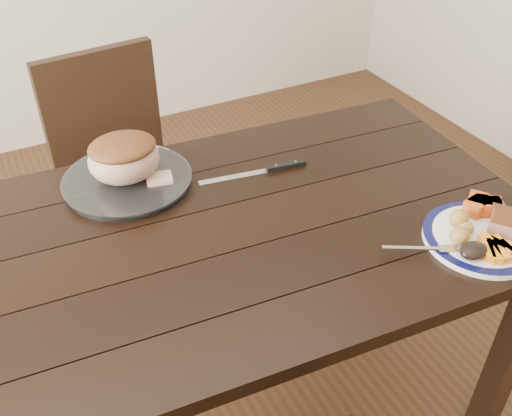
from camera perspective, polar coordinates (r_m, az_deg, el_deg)
name	(u,v)px	position (r m, az deg, el deg)	size (l,w,h in m)	color
ground	(232,403)	(2.00, -2.43, -18.91)	(4.00, 4.00, 0.00)	#472B16
dining_table	(225,256)	(1.50, -3.08, -4.79)	(1.66, 1.02, 0.75)	black
chair_far	(122,168)	(2.13, -13.25, 3.89)	(0.47, 0.48, 0.93)	black
dinner_plate	(481,238)	(1.50, 21.55, -2.84)	(0.28, 0.28, 0.02)	white
plate_rim	(481,236)	(1.49, 21.62, -2.59)	(0.28, 0.28, 0.02)	#0B0D3A
serving_platter	(128,181)	(1.63, -12.70, 2.63)	(0.35, 0.35, 0.02)	white
pork_slice	(504,223)	(1.52, 23.56, -1.35)	(0.08, 0.06, 0.04)	#A67365
roasted_potatoes	(461,226)	(1.46, 19.79, -1.74)	(0.10, 0.10, 0.04)	gold
carrot_batons	(498,249)	(1.44, 23.02, -3.79)	(0.09, 0.11, 0.02)	orange
pumpkin_wedges	(483,206)	(1.56, 21.75, 0.22)	(0.10, 0.09, 0.04)	#ED541A
dark_mushroom	(473,250)	(1.41, 20.92, -3.99)	(0.07, 0.05, 0.03)	black
fork	(426,249)	(1.41, 16.61, -3.94)	(0.16, 0.10, 0.00)	silver
roast_joint	(124,159)	(1.59, -13.05, 4.76)	(0.20, 0.17, 0.13)	tan
cut_slice	(159,179)	(1.59, -9.64, 2.87)	(0.07, 0.06, 0.02)	tan
carving_knife	(273,168)	(1.65, 1.72, 3.98)	(0.32, 0.07, 0.01)	silver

